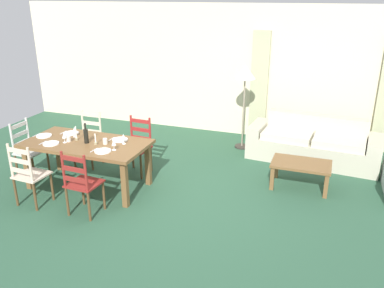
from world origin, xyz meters
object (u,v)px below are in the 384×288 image
(dining_chair_near_left, at_px, (29,175))
(coffee_cup_secondary, at_px, (69,139))
(dining_chair_near_right, at_px, (82,183))
(wine_glass_far_left, at_px, (74,130))
(coffee_cup_primary, at_px, (105,141))
(dining_table, at_px, (87,147))
(wine_glass_near_right, at_px, (114,143))
(coffee_table, at_px, (301,167))
(wine_glass_far_right, at_px, (123,137))
(dining_chair_far_right, at_px, (138,146))
(dining_chair_head_west, at_px, (28,149))
(wine_glass_near_left, at_px, (64,136))
(couch, at_px, (313,145))
(wine_bottle, at_px, (86,136))
(dining_chair_far_left, at_px, (89,139))
(standing_lamp, at_px, (245,77))

(dining_chair_near_left, relative_size, coffee_cup_secondary, 10.67)
(dining_chair_near_right, bearing_deg, coffee_cup_secondary, 133.96)
(wine_glass_far_left, distance_m, coffee_cup_primary, 0.64)
(dining_table, xyz_separation_m, wine_glass_far_left, (-0.30, 0.15, 0.20))
(dining_chair_near_right, height_order, wine_glass_near_right, dining_chair_near_right)
(dining_chair_near_right, distance_m, coffee_table, 3.30)
(dining_chair_near_right, relative_size, wine_glass_far_right, 5.96)
(wine_glass_near_right, relative_size, coffee_table, 0.18)
(dining_table, xyz_separation_m, coffee_cup_secondary, (-0.26, -0.07, 0.13))
(dining_chair_near_right, relative_size, dining_chair_far_right, 1.00)
(dining_chair_head_west, relative_size, wine_glass_near_left, 5.96)
(dining_chair_near_right, xyz_separation_m, wine_glass_far_left, (-0.71, 0.92, 0.38))
(wine_glass_near_right, bearing_deg, wine_glass_far_left, 161.44)
(couch, bearing_deg, coffee_cup_secondary, -145.91)
(wine_glass_near_left, bearing_deg, coffee_cup_secondary, 63.30)
(dining_chair_near_left, xyz_separation_m, coffee_cup_secondary, (0.19, 0.72, 0.32))
(dining_chair_far_right, bearing_deg, dining_table, -122.93)
(wine_bottle, bearing_deg, wine_glass_far_left, 152.00)
(dining_chair_near_left, relative_size, couch, 0.41)
(dining_chair_head_west, bearing_deg, wine_glass_near_left, -8.17)
(couch, bearing_deg, dining_chair_near_left, -140.15)
(dining_chair_far_right, bearing_deg, dining_chair_near_right, -92.92)
(dining_chair_far_left, xyz_separation_m, dining_chair_head_west, (-0.66, -0.78, 0.00))
(wine_glass_near_right, height_order, coffee_cup_secondary, wine_glass_near_right)
(dining_chair_near_left, xyz_separation_m, coffee_table, (3.60, 1.87, -0.12))
(wine_glass_far_left, height_order, coffee_cup_secondary, wine_glass_far_left)
(coffee_table, bearing_deg, couch, 85.13)
(dining_chair_near_right, height_order, dining_chair_far_right, same)
(dining_chair_far_right, bearing_deg, wine_glass_far_left, -142.89)
(dining_chair_head_west, height_order, coffee_cup_primary, dining_chair_head_west)
(dining_chair_far_left, bearing_deg, dining_chair_near_left, -88.88)
(dining_chair_far_right, xyz_separation_m, standing_lamp, (1.40, 1.74, 0.93))
(dining_chair_far_left, bearing_deg, wine_glass_far_left, -73.47)
(dining_table, distance_m, coffee_table, 3.34)
(coffee_cup_primary, bearing_deg, wine_glass_far_right, 21.38)
(dining_chair_near_right, height_order, coffee_cup_secondary, dining_chair_near_right)
(wine_glass_near_left, relative_size, wine_glass_far_left, 1.00)
(standing_lamp, bearing_deg, dining_chair_near_left, -125.61)
(coffee_cup_primary, bearing_deg, dining_chair_near_left, -133.91)
(dining_chair_near_right, height_order, dining_chair_head_west, same)
(dining_chair_head_west, relative_size, wine_glass_far_left, 5.96)
(wine_glass_far_right, distance_m, couch, 3.48)
(wine_glass_near_right, distance_m, coffee_table, 2.89)
(wine_glass_far_left, xyz_separation_m, couch, (3.55, 2.15, -0.57))
(couch, bearing_deg, wine_bottle, -144.06)
(dining_chair_near_right, bearing_deg, wine_glass_far_right, 78.87)
(dining_chair_near_right, bearing_deg, dining_chair_head_west, 153.95)
(dining_chair_near_right, distance_m, coffee_cup_secondary, 1.02)
(dining_chair_head_west, bearing_deg, standing_lamp, 39.45)
(coffee_table, distance_m, standing_lamp, 2.15)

